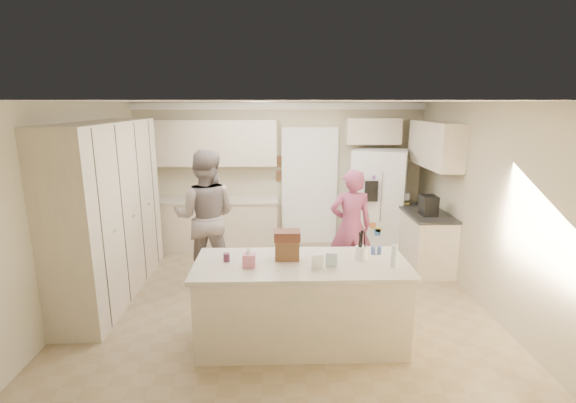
{
  "coord_description": "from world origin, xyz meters",
  "views": [
    {
      "loc": [
        -0.06,
        -5.27,
        2.58
      ],
      "look_at": [
        0.1,
        0.35,
        1.25
      ],
      "focal_mm": 26.0,
      "sensor_mm": 36.0,
      "label": 1
    }
  ],
  "objects_px": {
    "coffee_maker": "(429,205)",
    "dollhouse_body": "(287,249)",
    "island_base": "(301,304)",
    "refrigerator": "(378,201)",
    "tissue_box": "(249,260)",
    "teen_boy": "(206,217)",
    "teen_girl": "(351,226)",
    "utensil_crock": "(361,253)"
  },
  "relations": [
    {
      "from": "coffee_maker",
      "to": "dollhouse_body",
      "type": "relative_size",
      "value": 1.15
    },
    {
      "from": "coffee_maker",
      "to": "dollhouse_body",
      "type": "bearing_deg",
      "value": -140.71
    },
    {
      "from": "island_base",
      "to": "refrigerator",
      "type": "bearing_deg",
      "value": 62.35
    },
    {
      "from": "tissue_box",
      "to": "teen_boy",
      "type": "distance_m",
      "value": 1.94
    },
    {
      "from": "dollhouse_body",
      "to": "teen_boy",
      "type": "distance_m",
      "value": 1.96
    },
    {
      "from": "island_base",
      "to": "teen_girl",
      "type": "xyz_separation_m",
      "value": [
        0.82,
        1.6,
        0.4
      ]
    },
    {
      "from": "coffee_maker",
      "to": "island_base",
      "type": "xyz_separation_m",
      "value": [
        -2.05,
        -1.9,
        -0.63
      ]
    },
    {
      "from": "coffee_maker",
      "to": "teen_girl",
      "type": "height_order",
      "value": "teen_girl"
    },
    {
      "from": "refrigerator",
      "to": "island_base",
      "type": "xyz_separation_m",
      "value": [
        -1.54,
        -2.94,
        -0.46
      ]
    },
    {
      "from": "coffee_maker",
      "to": "tissue_box",
      "type": "xyz_separation_m",
      "value": [
        -2.6,
        -2.0,
        -0.07
      ]
    },
    {
      "from": "coffee_maker",
      "to": "teen_girl",
      "type": "relative_size",
      "value": 0.18
    },
    {
      "from": "tissue_box",
      "to": "teen_boy",
      "type": "relative_size",
      "value": 0.07
    },
    {
      "from": "island_base",
      "to": "utensil_crock",
      "type": "xyz_separation_m",
      "value": [
        0.65,
        0.05,
        0.56
      ]
    },
    {
      "from": "tissue_box",
      "to": "dollhouse_body",
      "type": "height_order",
      "value": "dollhouse_body"
    },
    {
      "from": "utensil_crock",
      "to": "refrigerator",
      "type": "bearing_deg",
      "value": 72.87
    },
    {
      "from": "island_base",
      "to": "dollhouse_body",
      "type": "xyz_separation_m",
      "value": [
        -0.15,
        0.1,
        0.6
      ]
    },
    {
      "from": "dollhouse_body",
      "to": "teen_boy",
      "type": "xyz_separation_m",
      "value": [
        -1.14,
        1.6,
        -0.06
      ]
    },
    {
      "from": "island_base",
      "to": "tissue_box",
      "type": "bearing_deg",
      "value": -169.7
    },
    {
      "from": "island_base",
      "to": "dollhouse_body",
      "type": "distance_m",
      "value": 0.62
    },
    {
      "from": "refrigerator",
      "to": "coffee_maker",
      "type": "xyz_separation_m",
      "value": [
        0.51,
        -1.04,
        0.17
      ]
    },
    {
      "from": "coffee_maker",
      "to": "teen_girl",
      "type": "xyz_separation_m",
      "value": [
        -1.23,
        -0.3,
        -0.23
      ]
    },
    {
      "from": "island_base",
      "to": "utensil_crock",
      "type": "bearing_deg",
      "value": 4.4
    },
    {
      "from": "tissue_box",
      "to": "teen_boy",
      "type": "bearing_deg",
      "value": 112.43
    },
    {
      "from": "teen_girl",
      "to": "tissue_box",
      "type": "bearing_deg",
      "value": 49.4
    },
    {
      "from": "refrigerator",
      "to": "utensil_crock",
      "type": "height_order",
      "value": "refrigerator"
    },
    {
      "from": "utensil_crock",
      "to": "dollhouse_body",
      "type": "bearing_deg",
      "value": 176.42
    },
    {
      "from": "refrigerator",
      "to": "teen_boy",
      "type": "relative_size",
      "value": 0.92
    },
    {
      "from": "island_base",
      "to": "teen_boy",
      "type": "distance_m",
      "value": 2.2
    },
    {
      "from": "refrigerator",
      "to": "teen_boy",
      "type": "bearing_deg",
      "value": -135.93
    },
    {
      "from": "utensil_crock",
      "to": "tissue_box",
      "type": "xyz_separation_m",
      "value": [
        -1.2,
        -0.15,
        -0.0
      ]
    },
    {
      "from": "tissue_box",
      "to": "coffee_maker",
      "type": "bearing_deg",
      "value": 37.57
    },
    {
      "from": "utensil_crock",
      "to": "teen_boy",
      "type": "distance_m",
      "value": 2.55
    },
    {
      "from": "dollhouse_body",
      "to": "utensil_crock",
      "type": "bearing_deg",
      "value": -3.58
    },
    {
      "from": "island_base",
      "to": "tissue_box",
      "type": "distance_m",
      "value": 0.79
    },
    {
      "from": "tissue_box",
      "to": "dollhouse_body",
      "type": "bearing_deg",
      "value": 26.57
    },
    {
      "from": "tissue_box",
      "to": "island_base",
      "type": "bearing_deg",
      "value": 10.3
    },
    {
      "from": "utensil_crock",
      "to": "island_base",
      "type": "bearing_deg",
      "value": -175.6
    },
    {
      "from": "island_base",
      "to": "teen_girl",
      "type": "bearing_deg",
      "value": 62.9
    },
    {
      "from": "coffee_maker",
      "to": "dollhouse_body",
      "type": "height_order",
      "value": "coffee_maker"
    },
    {
      "from": "island_base",
      "to": "tissue_box",
      "type": "xyz_separation_m",
      "value": [
        -0.55,
        -0.1,
        0.56
      ]
    },
    {
      "from": "teen_boy",
      "to": "coffee_maker",
      "type": "bearing_deg",
      "value": -174.43
    },
    {
      "from": "teen_girl",
      "to": "dollhouse_body",
      "type": "bearing_deg",
      "value": 55.39
    }
  ]
}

